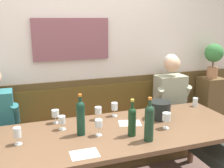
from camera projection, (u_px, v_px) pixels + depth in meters
name	position (u px, v px, depth m)	size (l,w,h in m)	color
room_wall_back	(83.00, 47.00, 3.06)	(6.80, 0.12, 2.80)	silver
wood_wainscot_panel	(86.00, 119.00, 3.23)	(6.80, 0.03, 1.02)	brown
wall_bench	(91.00, 144.00, 3.10)	(2.80, 0.42, 0.94)	brown
dining_table	(110.00, 139.00, 2.35)	(2.50, 0.90, 0.75)	brown
person_center_right_seat	(186.00, 116.00, 3.00)	(0.47, 1.33, 1.30)	#24292F
ice_bucket	(160.00, 110.00, 2.62)	(0.21, 0.21, 0.18)	black
wine_bottle_amber_mid	(81.00, 117.00, 2.23)	(0.07, 0.07, 0.37)	#143526
wine_bottle_green_tall	(132.00, 120.00, 2.22)	(0.07, 0.07, 0.33)	#16371D
wine_bottle_clear_water	(149.00, 122.00, 2.13)	(0.08, 0.08, 0.37)	#1B3926
wine_glass_center_rear	(17.00, 133.00, 2.08)	(0.06, 0.06, 0.14)	silver
wine_glass_left_end	(55.00, 114.00, 2.50)	(0.07, 0.07, 0.13)	silver
wine_glass_mid_left	(166.00, 118.00, 2.38)	(0.07, 0.07, 0.15)	silver
wine_glass_center_front	(98.00, 111.00, 2.59)	(0.07, 0.07, 0.13)	silver
wine_glass_mid_right	(114.00, 107.00, 2.68)	(0.07, 0.07, 0.14)	silver
wine_glass_right_end	(62.00, 121.00, 2.36)	(0.07, 0.07, 0.13)	silver
wine_glass_near_bucket	(99.00, 124.00, 2.23)	(0.07, 0.07, 0.14)	silver
water_tumbler_center	(195.00, 102.00, 2.99)	(0.06, 0.06, 0.10)	silver
tasting_sheet_left_guest	(85.00, 154.00, 1.95)	(0.21, 0.15, 0.00)	white
tasting_sheet_right_guest	(130.00, 123.00, 2.52)	(0.21, 0.15, 0.00)	white
corner_pedestal	(208.00, 111.00, 3.62)	(0.28, 0.28, 0.95)	brown
potted_plant	(214.00, 56.00, 3.43)	(0.24, 0.24, 0.46)	#A8714D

